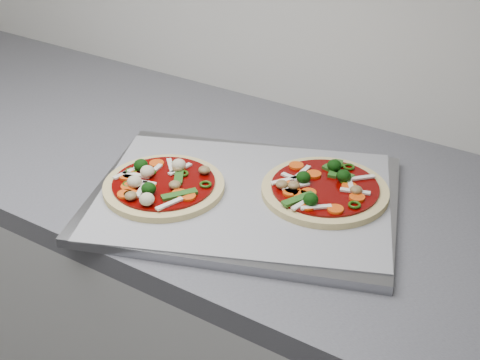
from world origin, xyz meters
The scene contains 4 objects.
baking_tray centered at (-0.69, 1.23, 0.91)m, with size 0.49×0.36×0.02m, color gray.
parchment centered at (-0.69, 1.23, 0.92)m, with size 0.47×0.34×0.00m, color #9D9DA2.
pizza_left centered at (-0.81, 1.17, 0.93)m, with size 0.28×0.28×0.03m.
pizza_right centered at (-0.58, 1.30, 0.93)m, with size 0.21×0.21×0.03m.
Camera 1 is at (-0.20, 0.45, 1.50)m, focal length 50.00 mm.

